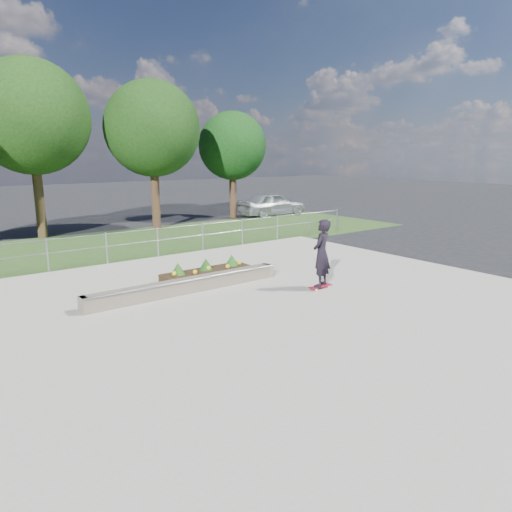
{
  "coord_description": "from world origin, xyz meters",
  "views": [
    {
      "loc": [
        -7.44,
        -8.56,
        3.87
      ],
      "look_at": [
        0.2,
        1.5,
        1.1
      ],
      "focal_mm": 32.0,
      "sensor_mm": 36.0,
      "label": 1
    }
  ],
  "objects_px": {
    "planter_bed": "(209,273)",
    "skateboarder": "(322,253)",
    "parked_car": "(272,204)",
    "grind_ledge": "(188,285)"
  },
  "relations": [
    {
      "from": "planter_bed",
      "to": "skateboarder",
      "type": "xyz_separation_m",
      "value": [
        2.0,
        -2.96,
        0.88
      ]
    },
    {
      "from": "grind_ledge",
      "to": "planter_bed",
      "type": "height_order",
      "value": "planter_bed"
    },
    {
      "from": "parked_car",
      "to": "planter_bed",
      "type": "bearing_deg",
      "value": 136.13
    },
    {
      "from": "parked_car",
      "to": "grind_ledge",
      "type": "bearing_deg",
      "value": 135.41
    },
    {
      "from": "planter_bed",
      "to": "parked_car",
      "type": "distance_m",
      "value": 16.15
    },
    {
      "from": "planter_bed",
      "to": "skateboarder",
      "type": "relative_size",
      "value": 1.46
    },
    {
      "from": "planter_bed",
      "to": "skateboarder",
      "type": "bearing_deg",
      "value": -55.91
    },
    {
      "from": "skateboarder",
      "to": "planter_bed",
      "type": "bearing_deg",
      "value": 124.09
    },
    {
      "from": "planter_bed",
      "to": "parked_car",
      "type": "relative_size",
      "value": 0.64
    },
    {
      "from": "grind_ledge",
      "to": "planter_bed",
      "type": "bearing_deg",
      "value": 35.64
    }
  ]
}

